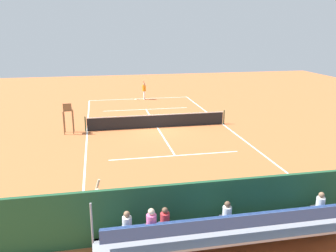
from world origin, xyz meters
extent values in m
plane|color=#BC6033|center=(0.00, 0.00, 0.00)|extent=(60.00, 60.00, 0.00)
cube|color=white|center=(0.00, -11.00, 0.00)|extent=(10.00, 0.10, 0.01)
cube|color=white|center=(0.00, 11.00, 0.00)|extent=(10.00, 0.10, 0.01)
cube|color=white|center=(-5.00, 0.00, 0.00)|extent=(0.10, 22.00, 0.01)
cube|color=white|center=(5.00, 0.00, 0.00)|extent=(0.10, 22.00, 0.01)
cube|color=white|center=(0.00, -6.05, 0.00)|extent=(7.50, 0.10, 0.01)
cube|color=white|center=(0.00, 6.05, 0.00)|extent=(7.50, 0.10, 0.01)
cube|color=white|center=(0.00, 0.00, 0.00)|extent=(0.10, 12.10, 0.01)
cube|color=white|center=(0.00, -11.00, 0.00)|extent=(0.10, 0.30, 0.01)
cube|color=black|center=(0.00, 0.00, 0.46)|extent=(10.00, 0.02, 0.91)
cube|color=white|center=(0.00, 0.00, 0.94)|extent=(10.00, 0.04, 0.06)
cylinder|color=#2D5133|center=(-5.10, 0.00, 0.54)|extent=(0.10, 0.10, 1.07)
cylinder|color=#2D5133|center=(5.10, 0.00, 0.54)|extent=(0.10, 0.10, 1.07)
cube|color=#1E4C2D|center=(0.00, 14.00, 1.00)|extent=(18.00, 0.16, 2.00)
cube|color=gray|center=(0.00, 14.35, 0.23)|extent=(9.00, 0.10, 0.45)
cube|color=gray|center=(0.00, 14.70, 0.41)|extent=(9.00, 0.80, 0.08)
cube|color=gray|center=(0.00, 14.32, 0.23)|extent=(9.00, 0.04, 0.45)
cube|color=#335193|center=(0.00, 14.80, 0.83)|extent=(8.60, 0.36, 0.04)
cube|color=#335193|center=(0.00, 14.98, 1.03)|extent=(8.60, 0.03, 0.36)
cube|color=gray|center=(0.00, 15.50, 0.86)|extent=(9.00, 0.80, 0.08)
cube|color=gray|center=(0.00, 15.12, 0.68)|extent=(9.00, 0.04, 0.45)
cube|color=#335193|center=(0.00, 15.60, 1.28)|extent=(8.60, 0.36, 0.04)
cube|color=#335193|center=(0.00, 15.78, 1.48)|extent=(8.60, 0.03, 0.36)
cube|color=gray|center=(0.00, 16.30, 1.31)|extent=(9.00, 0.80, 0.08)
cube|color=gray|center=(0.00, 15.92, 1.12)|extent=(9.00, 0.04, 0.45)
cube|color=#335193|center=(0.00, 16.40, 1.73)|extent=(8.60, 0.36, 0.04)
cube|color=#335193|center=(0.00, 16.58, 1.93)|extent=(8.60, 0.03, 0.36)
cylinder|color=gray|center=(4.50, 15.50, 1.18)|extent=(0.06, 0.06, 2.35)
cube|color=#2D2D33|center=(2.80, 15.43, 1.32)|extent=(0.32, 0.40, 0.12)
cylinder|color=pink|center=(2.80, 15.55, 1.60)|extent=(0.30, 0.30, 0.45)
sphere|color=beige|center=(2.80, 15.55, 1.93)|extent=(0.20, 0.20, 0.20)
cube|color=#2D2D33|center=(0.16, 14.63, 0.87)|extent=(0.32, 0.40, 0.12)
cylinder|color=white|center=(0.16, 14.75, 1.16)|extent=(0.30, 0.30, 0.45)
sphere|color=brown|center=(0.16, 14.75, 1.48)|extent=(0.20, 0.20, 0.20)
cube|color=#2D2D33|center=(3.46, 14.63, 0.87)|extent=(0.32, 0.40, 0.12)
cylinder|color=white|center=(3.46, 14.75, 1.16)|extent=(0.30, 0.30, 0.45)
sphere|color=#8C6647|center=(3.46, 14.75, 1.48)|extent=(0.20, 0.20, 0.20)
cube|color=#2D2D33|center=(-3.27, 14.63, 0.87)|extent=(0.32, 0.40, 0.12)
cylinder|color=white|center=(-3.27, 14.75, 1.16)|extent=(0.30, 0.30, 0.45)
sphere|color=#8C6647|center=(-3.27, 14.75, 1.48)|extent=(0.20, 0.20, 0.20)
cube|color=#2D2D33|center=(2.25, 14.63, 0.87)|extent=(0.32, 0.40, 0.12)
cylinder|color=red|center=(2.25, 14.75, 1.16)|extent=(0.30, 0.30, 0.45)
sphere|color=brown|center=(2.25, 14.75, 1.48)|extent=(0.20, 0.20, 0.20)
cylinder|color=brown|center=(5.90, -0.07, 0.80)|extent=(0.07, 0.07, 1.60)
cylinder|color=brown|center=(6.50, -0.07, 0.80)|extent=(0.07, 0.07, 1.60)
cylinder|color=brown|center=(5.90, 0.53, 0.80)|extent=(0.07, 0.07, 1.60)
cylinder|color=brown|center=(6.50, 0.53, 0.80)|extent=(0.07, 0.07, 1.60)
cube|color=brown|center=(6.20, 0.23, 1.63)|extent=(0.56, 0.56, 0.06)
cube|color=brown|center=(6.20, 0.47, 1.90)|extent=(0.56, 0.06, 0.48)
cube|color=brown|center=(5.94, 0.23, 1.78)|extent=(0.04, 0.48, 0.04)
cube|color=brown|center=(6.46, 0.23, 1.78)|extent=(0.04, 0.48, 0.04)
cube|color=#33383D|center=(-2.60, 13.20, 0.45)|extent=(1.80, 0.40, 0.05)
cylinder|color=#33383D|center=(-3.35, 13.20, 0.23)|extent=(0.06, 0.06, 0.45)
cylinder|color=#33383D|center=(-1.85, 13.20, 0.23)|extent=(0.06, 0.06, 0.45)
cube|color=#33383D|center=(-2.60, 13.38, 0.75)|extent=(1.80, 0.04, 0.36)
cube|color=#B22D2D|center=(-1.01, 13.40, 0.18)|extent=(0.90, 0.36, 0.36)
cylinder|color=white|center=(-0.47, -10.72, 0.42)|extent=(0.14, 0.14, 0.85)
cylinder|color=white|center=(-0.46, -10.50, 0.42)|extent=(0.14, 0.14, 0.85)
cylinder|color=orange|center=(-0.46, -10.61, 1.15)|extent=(0.37, 0.37, 0.60)
sphere|color=tan|center=(-0.46, -10.61, 1.56)|extent=(0.22, 0.22, 0.22)
cylinder|color=tan|center=(-0.46, -10.39, 1.65)|extent=(0.25, 0.10, 0.55)
cylinder|color=tan|center=(-0.47, -10.83, 1.18)|extent=(0.09, 0.09, 0.50)
cylinder|color=black|center=(0.20, -10.52, 0.01)|extent=(0.25, 0.18, 0.03)
torus|color=#D8CC4C|center=(0.43, -10.66, 0.01)|extent=(0.42, 0.42, 0.02)
cylinder|color=white|center=(0.43, -10.66, 0.01)|extent=(0.25, 0.25, 0.00)
sphere|color=#CCDB33|center=(-0.43, -7.22, 0.03)|extent=(0.07, 0.07, 0.07)
cylinder|color=#232328|center=(4.33, 13.25, 0.42)|extent=(0.14, 0.14, 0.85)
cylinder|color=#232328|center=(4.33, 13.03, 0.42)|extent=(0.14, 0.14, 0.85)
cylinder|color=pink|center=(4.33, 13.14, 1.15)|extent=(0.36, 0.36, 0.60)
sphere|color=beige|center=(4.33, 13.14, 1.56)|extent=(0.22, 0.22, 0.22)
cylinder|color=beige|center=(4.33, 12.92, 1.65)|extent=(0.25, 0.09, 0.55)
cylinder|color=beige|center=(4.33, 13.36, 1.18)|extent=(0.09, 0.09, 0.50)
camera|label=1|loc=(4.14, 24.72, 7.08)|focal=38.16mm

